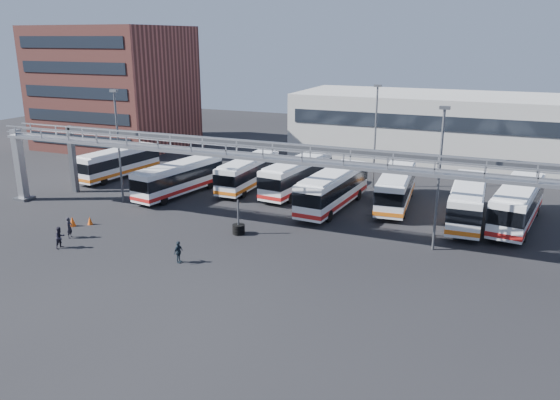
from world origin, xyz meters
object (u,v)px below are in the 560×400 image
at_px(bus_3, 248,172).
at_px(cone_right, 72,221).
at_px(bus_5, 333,188).
at_px(pedestrian_b, 60,237).
at_px(bus_4, 297,175).
at_px(pedestrian_d, 178,252).
at_px(tire_stack, 239,228).
at_px(light_pole_left, 118,140).
at_px(pedestrian_a, 69,228).
at_px(bus_8, 517,203).
at_px(bus_0, 119,162).
at_px(cone_left, 90,221).
at_px(bus_2, 179,177).
at_px(light_pole_mid, 439,172).
at_px(light_pole_back, 375,131).
at_px(bus_7, 468,201).
at_px(bus_6, 396,187).

relative_size(bus_3, cone_right, 12.65).
relative_size(bus_5, pedestrian_b, 7.08).
bearing_deg(pedestrian_b, bus_4, -20.88).
relative_size(pedestrian_d, tire_stack, 0.55).
height_order(bus_3, pedestrian_b, bus_3).
distance_m(light_pole_left, cone_right, 8.88).
bearing_deg(pedestrian_d, pedestrian_a, 87.72).
relative_size(bus_8, cone_right, 14.46).
distance_m(bus_0, bus_8, 39.60).
height_order(pedestrian_a, cone_left, pedestrian_a).
bearing_deg(bus_2, pedestrian_a, -85.83).
bearing_deg(bus_2, cone_right, -95.52).
relative_size(bus_0, pedestrian_d, 6.83).
relative_size(light_pole_mid, pedestrian_b, 6.40).
bearing_deg(light_pole_back, light_pole_mid, -61.93).
bearing_deg(cone_left, bus_2, 79.27).
bearing_deg(bus_5, cone_right, -140.00).
relative_size(bus_3, pedestrian_b, 6.34).
distance_m(bus_7, pedestrian_a, 31.39).
xyz_separation_m(bus_5, bus_6, (4.99, 2.89, -0.08)).
distance_m(light_pole_back, bus_0, 27.37).
distance_m(bus_4, pedestrian_b, 22.73).
relative_size(light_pole_back, bus_2, 0.96).
bearing_deg(bus_4, bus_5, -29.73).
relative_size(bus_5, cone_left, 16.85).
bearing_deg(light_pole_left, bus_3, 45.30).
relative_size(bus_6, cone_left, 16.13).
height_order(light_pole_mid, tire_stack, light_pole_mid).
xyz_separation_m(bus_8, cone_left, (-31.76, -13.12, -1.56)).
height_order(light_pole_mid, bus_4, light_pole_mid).
distance_m(light_pole_back, pedestrian_a, 29.57).
xyz_separation_m(bus_8, pedestrian_b, (-30.13, -17.99, -1.10)).
xyz_separation_m(bus_0, bus_4, (19.90, 1.77, 0.10)).
height_order(bus_0, tire_stack, bus_0).
bearing_deg(bus_4, tire_stack, -83.09).
relative_size(bus_6, tire_stack, 3.94).
bearing_deg(bus_3, cone_left, -114.98).
relative_size(bus_4, cone_right, 13.76).
bearing_deg(bus_0, cone_right, -57.46).
height_order(bus_0, cone_left, bus_0).
relative_size(pedestrian_b, tire_stack, 0.58).
bearing_deg(light_pole_mid, light_pole_left, 177.95).
bearing_deg(bus_3, bus_4, 4.50).
bearing_deg(cone_right, tire_stack, 15.25).
distance_m(pedestrian_a, tire_stack, 12.73).
distance_m(light_pole_back, bus_4, 8.92).
height_order(light_pole_back, pedestrian_d, light_pole_back).
height_order(bus_2, cone_right, bus_2).
relative_size(bus_7, pedestrian_a, 6.74).
relative_size(bus_7, bus_8, 0.95).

